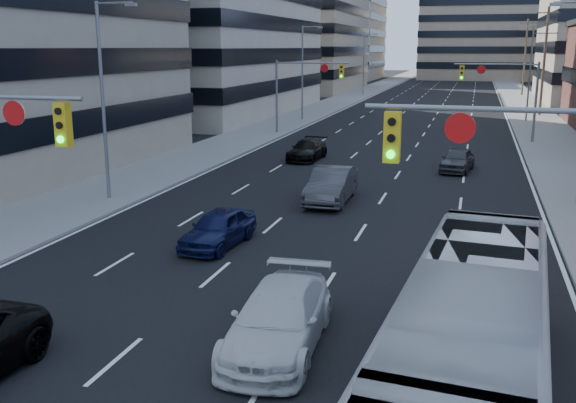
# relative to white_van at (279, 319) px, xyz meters

# --- Properties ---
(road_surface) EXTENTS (18.00, 300.00, 0.02)m
(road_surface) POSITION_rel_white_van_xyz_m (-1.60, 122.23, -0.72)
(road_surface) COLOR black
(road_surface) RESTS_ON ground
(sidewalk_left) EXTENTS (5.00, 300.00, 0.15)m
(sidewalk_left) POSITION_rel_white_van_xyz_m (-13.10, 122.23, -0.66)
(sidewalk_left) COLOR slate
(sidewalk_left) RESTS_ON ground
(sidewalk_right) EXTENTS (5.00, 300.00, 0.15)m
(sidewalk_right) POSITION_rel_white_van_xyz_m (9.90, 122.23, -0.66)
(sidewalk_right) COLOR slate
(sidewalk_right) RESTS_ON ground
(office_left_far) EXTENTS (20.00, 30.00, 16.00)m
(office_left_far) POSITION_rel_white_van_xyz_m (-25.60, 92.23, 7.27)
(office_left_far) COLOR gray
(office_left_far) RESTS_ON ground
(bg_block_left) EXTENTS (24.00, 24.00, 20.00)m
(bg_block_left) POSITION_rel_white_van_xyz_m (-29.60, 132.23, 9.27)
(bg_block_left) COLOR #ADA089
(bg_block_left) RESTS_ON ground
(signal_near_right) EXTENTS (6.59, 0.33, 6.00)m
(signal_near_right) POSITION_rel_white_van_xyz_m (5.85, 0.23, 3.60)
(signal_near_right) COLOR slate
(signal_near_right) RESTS_ON ground
(signal_far_left) EXTENTS (6.09, 0.33, 6.00)m
(signal_far_left) POSITION_rel_white_van_xyz_m (-9.28, 37.23, 3.57)
(signal_far_left) COLOR slate
(signal_far_left) RESTS_ON ground
(signal_far_right) EXTENTS (6.09, 0.33, 6.00)m
(signal_far_right) POSITION_rel_white_van_xyz_m (6.08, 37.23, 3.57)
(signal_far_right) COLOR slate
(signal_far_right) RESTS_ON ground
(utility_pole_midblock) EXTENTS (2.20, 0.28, 11.00)m
(utility_pole_midblock) POSITION_rel_white_van_xyz_m (10.60, 58.23, 5.05)
(utility_pole_midblock) COLOR #4C3D2D
(utility_pole_midblock) RESTS_ON ground
(utility_pole_distant) EXTENTS (2.20, 0.28, 11.00)m
(utility_pole_distant) POSITION_rel_white_van_xyz_m (10.60, 88.23, 5.05)
(utility_pole_distant) COLOR #4C3D2D
(utility_pole_distant) RESTS_ON ground
(streetlight_left_near) EXTENTS (2.03, 0.22, 9.00)m
(streetlight_left_near) POSITION_rel_white_van_xyz_m (-11.94, 12.23, 4.32)
(streetlight_left_near) COLOR slate
(streetlight_left_near) RESTS_ON ground
(streetlight_left_mid) EXTENTS (2.03, 0.22, 9.00)m
(streetlight_left_mid) POSITION_rel_white_van_xyz_m (-11.94, 47.23, 4.32)
(streetlight_left_mid) COLOR slate
(streetlight_left_mid) RESTS_ON ground
(streetlight_left_far) EXTENTS (2.03, 0.22, 9.00)m
(streetlight_left_far) POSITION_rel_white_van_xyz_m (-11.94, 82.23, 4.32)
(streetlight_left_far) COLOR slate
(streetlight_left_far) RESTS_ON ground
(streetlight_right_far) EXTENTS (2.03, 0.22, 9.00)m
(streetlight_right_far) POSITION_rel_white_van_xyz_m (8.74, 52.23, 4.32)
(streetlight_right_far) COLOR slate
(streetlight_right_far) RESTS_ON ground
(white_van) EXTENTS (2.34, 5.14, 1.46)m
(white_van) POSITION_rel_white_van_xyz_m (0.00, 0.00, 0.00)
(white_van) COLOR silver
(white_van) RESTS_ON ground
(transit_bus) EXTENTS (3.47, 11.18, 3.06)m
(transit_bus) POSITION_rel_white_van_xyz_m (4.40, -1.83, 0.80)
(transit_bus) COLOR #BBBBBB
(transit_bus) RESTS_ON ground
(sedan_blue) EXTENTS (1.92, 4.06, 1.34)m
(sedan_blue) POSITION_rel_white_van_xyz_m (-4.46, 7.08, -0.06)
(sedan_blue) COLOR #0E1339
(sedan_blue) RESTS_ON ground
(sedan_grey_center) EXTENTS (1.74, 4.88, 1.60)m
(sedan_grey_center) POSITION_rel_white_van_xyz_m (-2.02, 14.89, 0.07)
(sedan_grey_center) COLOR #37373A
(sedan_grey_center) RESTS_ON ground
(sedan_black_far) EXTENTS (1.96, 4.49, 1.28)m
(sedan_black_far) POSITION_rel_white_van_xyz_m (-5.99, 25.73, -0.09)
(sedan_black_far) COLOR black
(sedan_black_far) RESTS_ON ground
(sedan_grey_right) EXTENTS (2.13, 4.16, 1.36)m
(sedan_grey_right) POSITION_rel_white_van_xyz_m (3.37, 24.40, -0.05)
(sedan_grey_right) COLOR #353538
(sedan_grey_right) RESTS_ON ground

